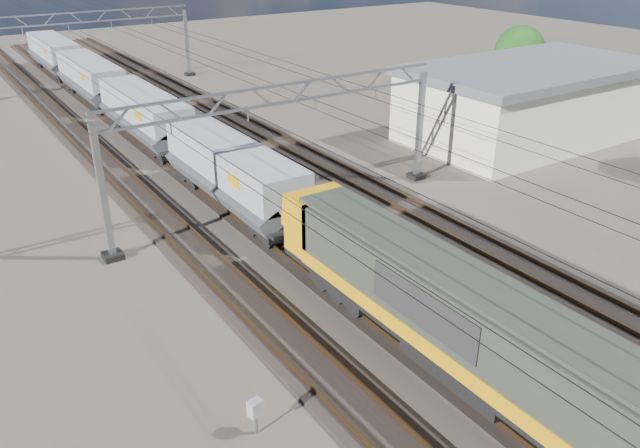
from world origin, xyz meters
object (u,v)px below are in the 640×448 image
locomotive (472,325)px  industrial_shed (529,101)px  catenary_gantry_mid (284,145)px  catenary_gantry_far (93,46)px  hopper_wagon_fourth (54,52)px  hopper_wagon_lead (233,170)px  hopper_wagon_mid (145,112)px  hopper_wagon_third (91,76)px  trackside_cabinet (255,409)px  tree_far (524,53)px

locomotive → industrial_shed: bearing=36.2°
industrial_shed → catenary_gantry_mid: bearing=-174.8°
catenary_gantry_far → hopper_wagon_fourth: (-2.00, 8.72, -1.67)m
industrial_shed → catenary_gantry_far: bearing=122.9°
locomotive → hopper_wagon_lead: locomotive is taller
catenary_gantry_mid → hopper_wagon_mid: bearing=97.0°
hopper_wagon_fourth → hopper_wagon_lead: bearing=-90.0°
hopper_wagon_lead → hopper_wagon_mid: (0.00, 14.20, 0.00)m
locomotive → hopper_wagon_fourth: (-0.00, 60.30, -0.09)m
locomotive → hopper_wagon_lead: (-0.00, 17.70, -0.09)m
hopper_wagon_third → hopper_wagon_fourth: bearing=90.0°
catenary_gantry_far → hopper_wagon_mid: size_ratio=1.53×
hopper_wagon_mid → industrial_shed: size_ratio=0.70×
trackside_cabinet → tree_far: size_ratio=0.20×
tree_far → locomotive: bearing=-141.9°
hopper_wagon_mid → catenary_gantry_far: bearing=84.2°
locomotive → hopper_wagon_lead: bearing=90.0°
hopper_wagon_lead → tree_far: size_ratio=1.98×
catenary_gantry_far → tree_far: size_ratio=3.04×
hopper_wagon_fourth → trackside_cabinet: 58.95m
hopper_wagon_lead → hopper_wagon_third: size_ratio=1.00×
tree_far → industrial_shed: bearing=-136.9°
catenary_gantry_far → industrial_shed: (22.00, -34.00, -1.18)m
hopper_wagon_lead → industrial_shed: size_ratio=0.70×
locomotive → catenary_gantry_mid: bearing=82.7°
catenary_gantry_mid → hopper_wagon_third: size_ratio=1.53×
catenary_gantry_mid → catenary_gantry_far: 36.00m
catenary_gantry_mid → locomotive: catenary_gantry_mid is taller
catenary_gantry_far → trackside_cabinet: bearing=-100.5°
catenary_gantry_far → hopper_wagon_third: (-2.00, -5.48, -1.67)m
locomotive → hopper_wagon_third: 46.10m
trackside_cabinet → tree_far: bearing=18.5°
locomotive → industrial_shed: size_ratio=1.13×
hopper_wagon_lead → hopper_wagon_third: (0.00, 28.40, 0.00)m
hopper_wagon_fourth → hopper_wagon_mid: bearing=-90.0°
hopper_wagon_lead → hopper_wagon_third: 28.40m
locomotive → hopper_wagon_third: (-0.00, 46.10, -0.09)m
hopper_wagon_lead → tree_far: tree_far is taller
locomotive → trackside_cabinet: bearing=166.0°
hopper_wagon_third → hopper_wagon_fourth: 14.20m
hopper_wagon_fourth → industrial_shed: industrial_shed is taller
catenary_gantry_mid → industrial_shed: (22.00, 2.00, -1.18)m
catenary_gantry_mid → industrial_shed: bearing=5.2°
catenary_gantry_far → hopper_wagon_fourth: size_ratio=1.53×
locomotive → catenary_gantry_far: bearing=87.8°
hopper_wagon_mid → trackside_cabinet: hopper_wagon_mid is taller
industrial_shed → hopper_wagon_third: bearing=130.1°
catenary_gantry_far → trackside_cabinet: (-9.20, -49.77, -2.92)m
hopper_wagon_mid → hopper_wagon_fourth: size_ratio=1.00×
catenary_gantry_far → industrial_shed: catenary_gantry_far is taller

